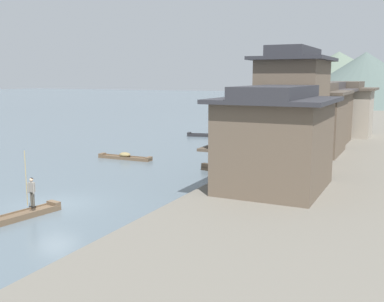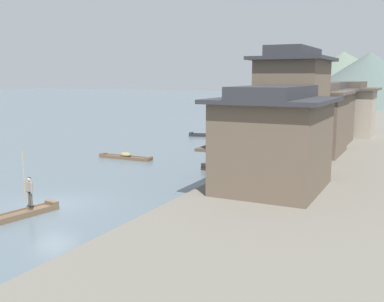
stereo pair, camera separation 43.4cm
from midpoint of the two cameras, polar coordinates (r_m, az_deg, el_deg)
The scene contains 14 objects.
ground_plane at distance 27.61m, azimuth -16.66°, elevation -6.47°, with size 400.00×400.00×0.00m, color slate.
boat_foreground_poled at distance 25.71m, azimuth -20.32°, elevation -7.49°, with size 1.64×4.45×0.45m.
boatman_person at distance 25.74m, azimuth -19.29°, elevation -4.41°, with size 0.57×0.28×3.04m.
boat_moored_nearest at distance 38.02m, azimuth 4.67°, elevation -1.56°, with size 2.24×5.71×0.54m.
boat_moored_second at distance 43.52m, azimuth 8.96°, elevation -0.24°, with size 1.92×5.43×0.57m.
boat_moored_third at distance 41.25m, azimuth -8.03°, elevation -0.73°, with size 5.29×0.99×0.62m.
boat_moored_far at distance 56.37m, azimuth 1.75°, elevation 2.01°, with size 3.80×1.87×0.46m.
house_waterfront_nearest at distance 27.43m, azimuth 10.63°, elevation 1.45°, with size 6.81×7.87×6.14m.
house_waterfront_second at distance 34.12m, azimuth 12.80°, elevation 5.11°, with size 5.41×6.77×8.74m.
house_waterfront_tall at distance 41.30m, azimuth 15.49°, elevation 3.88°, with size 5.82×7.25×6.14m.
house_waterfront_narrow at distance 48.48m, azimuth 16.99°, elevation 4.57°, with size 5.47×6.68×6.14m.
house_waterfront_far at distance 54.78m, azimuth 18.99°, elevation 4.98°, with size 7.07×6.05×6.14m.
hill_far_west at distance 116.31m, azimuth 21.45°, elevation 8.29°, with size 40.35×40.35×13.08m, color #4C5B56.
hill_far_east at distance 139.33m, azimuth 18.44°, elevation 8.80°, with size 52.87×52.87×14.44m, color #5B6B5B.
Camera 2 is at (18.64, -19.09, 7.33)m, focal length 42.51 mm.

